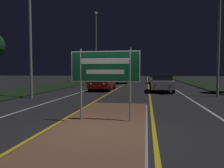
# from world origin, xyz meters

# --- Properties ---
(ground_plane) EXTENTS (160.00, 160.00, 0.00)m
(ground_plane) POSITION_xyz_m (0.00, 0.00, 0.00)
(ground_plane) COLOR #232326
(median_island) EXTENTS (2.89, 8.37, 0.10)m
(median_island) POSITION_xyz_m (0.00, 1.10, 0.04)
(median_island) COLOR #999993
(median_island) RESTS_ON ground_plane
(verge_left) EXTENTS (5.00, 100.00, 0.08)m
(verge_left) POSITION_xyz_m (-9.50, 20.00, 0.04)
(verge_left) COLOR black
(verge_left) RESTS_ON ground_plane
(verge_right) EXTENTS (5.00, 100.00, 0.08)m
(verge_right) POSITION_xyz_m (9.50, 20.00, 0.04)
(verge_right) COLOR black
(verge_right) RESTS_ON ground_plane
(centre_line_yellow_left) EXTENTS (0.12, 70.00, 0.01)m
(centre_line_yellow_left) POSITION_xyz_m (-1.64, 25.00, 0.00)
(centre_line_yellow_left) COLOR gold
(centre_line_yellow_left) RESTS_ON ground_plane
(centre_line_yellow_right) EXTENTS (0.12, 70.00, 0.01)m
(centre_line_yellow_right) POSITION_xyz_m (1.64, 25.00, 0.00)
(centre_line_yellow_right) COLOR gold
(centre_line_yellow_right) RESTS_ON ground_plane
(lane_line_white_left) EXTENTS (0.12, 70.00, 0.01)m
(lane_line_white_left) POSITION_xyz_m (-4.20, 25.00, 0.00)
(lane_line_white_left) COLOR silver
(lane_line_white_left) RESTS_ON ground_plane
(lane_line_white_right) EXTENTS (0.12, 70.00, 0.01)m
(lane_line_white_right) POSITION_xyz_m (4.20, 25.00, 0.00)
(lane_line_white_right) COLOR silver
(lane_line_white_right) RESTS_ON ground_plane
(edge_line_white_left) EXTENTS (0.10, 70.00, 0.01)m
(edge_line_white_left) POSITION_xyz_m (-7.20, 25.00, 0.00)
(edge_line_white_left) COLOR silver
(edge_line_white_left) RESTS_ON ground_plane
(edge_line_white_right) EXTENTS (0.10, 70.00, 0.01)m
(edge_line_white_right) POSITION_xyz_m (7.20, 25.00, 0.00)
(edge_line_white_right) COLOR silver
(edge_line_white_right) RESTS_ON ground_plane
(highway_sign) EXTENTS (2.38, 0.07, 2.48)m
(highway_sign) POSITION_xyz_m (0.00, 1.10, 1.86)
(highway_sign) COLOR #9E9E99
(highway_sign) RESTS_ON median_island
(streetlight_left_near) EXTENTS (0.46, 0.46, 8.99)m
(streetlight_left_near) POSITION_xyz_m (-6.12, 7.14, 5.45)
(streetlight_left_near) COLOR #9E9E99
(streetlight_left_near) RESTS_ON ground_plane
(streetlight_left_far) EXTENTS (0.53, 0.53, 11.20)m
(streetlight_left_far) POSITION_xyz_m (-6.63, 28.02, 7.03)
(streetlight_left_far) COLOR #9E9E99
(streetlight_left_far) RESTS_ON ground_plane
(streetlight_right_near) EXTENTS (0.49, 0.49, 8.45)m
(streetlight_right_near) POSITION_xyz_m (6.34, 10.10, 5.31)
(streetlight_right_near) COLOR #9E9E99
(streetlight_right_near) RESTS_ON ground_plane
(car_receding_0) EXTENTS (1.99, 4.71, 1.48)m
(car_receding_0) POSITION_xyz_m (2.68, 13.46, 0.78)
(car_receding_0) COLOR #B7B7BC
(car_receding_0) RESTS_ON ground_plane
(car_receding_1) EXTENTS (1.96, 4.58, 1.36)m
(car_receding_1) POSITION_xyz_m (2.65, 27.34, 0.74)
(car_receding_1) COLOR silver
(car_receding_1) RESTS_ON ground_plane
(car_approaching_0) EXTENTS (1.97, 4.57, 1.40)m
(car_approaching_0) POSITION_xyz_m (-2.71, 14.02, 0.74)
(car_approaching_0) COLOR maroon
(car_approaching_0) RESTS_ON ground_plane
(car_approaching_1) EXTENTS (1.84, 4.45, 1.51)m
(car_approaching_1) POSITION_xyz_m (-2.31, 25.96, 0.79)
(car_approaching_1) COLOR black
(car_approaching_1) RESTS_ON ground_plane
(car_approaching_2) EXTENTS (1.87, 4.68, 1.47)m
(car_approaching_2) POSITION_xyz_m (-2.32, 34.84, 0.78)
(car_approaching_2) COLOR silver
(car_approaching_2) RESTS_ON ground_plane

